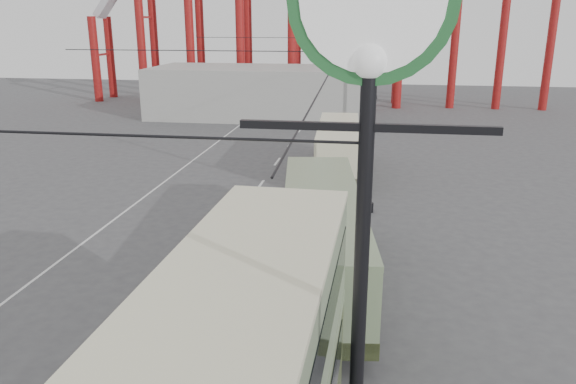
% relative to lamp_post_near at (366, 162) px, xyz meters
% --- Properties ---
extents(road_markings, '(12.52, 120.00, 0.01)m').
position_rel_lamp_post_near_xyz_m(road_markings, '(-6.46, 22.70, -7.86)').
color(road_markings, silver).
rests_on(road_markings, ground).
extents(lamp_post_near, '(3.20, 0.44, 10.80)m').
position_rel_lamp_post_near_xyz_m(lamp_post_near, '(0.00, 0.00, 0.00)').
color(lamp_post_near, black).
rests_on(lamp_post_near, ground).
extents(lamp_post_mid, '(3.20, 0.44, 9.32)m').
position_rel_lamp_post_near_xyz_m(lamp_post_mid, '(0.00, 21.00, -3.18)').
color(lamp_post_mid, black).
rests_on(lamp_post_mid, ground).
extents(lamp_post_far, '(3.20, 0.44, 9.32)m').
position_rel_lamp_post_near_xyz_m(lamp_post_far, '(0.00, 43.00, -3.18)').
color(lamp_post_far, black).
rests_on(lamp_post_far, ground).
extents(lamp_post_distant, '(3.20, 0.44, 9.32)m').
position_rel_lamp_post_near_xyz_m(lamp_post_distant, '(0.00, 65.00, -3.18)').
color(lamp_post_distant, black).
rests_on(lamp_post_distant, ground).
extents(fairground_shed, '(22.00, 10.00, 5.00)m').
position_rel_lamp_post_near_xyz_m(fairground_shed, '(-11.60, 50.00, -5.36)').
color(fairground_shed, '#A0A09B').
rests_on(fairground_shed, ground).
extents(single_decker_green, '(4.36, 12.43, 3.44)m').
position_rel_lamp_post_near_xyz_m(single_decker_green, '(-1.67, 12.49, -5.92)').
color(single_decker_green, gray).
rests_on(single_decker_green, ground).
extents(single_decker_cream, '(3.09, 10.29, 3.16)m').
position_rel_lamp_post_near_xyz_m(single_decker_cream, '(-2.17, 28.50, -6.08)').
color(single_decker_cream, beige).
rests_on(single_decker_cream, ground).
extents(pedestrian, '(0.74, 0.50, 1.99)m').
position_rel_lamp_post_near_xyz_m(pedestrian, '(-5.42, 9.74, -6.87)').
color(pedestrian, black).
rests_on(pedestrian, ground).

